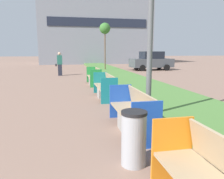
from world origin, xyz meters
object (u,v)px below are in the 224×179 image
(bench_teal_frame, at_px, (105,89))
(sapling_tree_far, at_px, (105,29))
(pedestrian_walking, at_px, (60,64))
(bench_green_frame, at_px, (94,78))
(litter_bin, at_px, (134,138))
(bench_blue_frame, at_px, (132,115))
(parked_car_distant, at_px, (151,61))

(bench_teal_frame, distance_m, sapling_tree_far, 12.63)
(pedestrian_walking, bearing_deg, bench_green_frame, -68.17)
(bench_green_frame, xyz_separation_m, litter_bin, (-0.45, -9.02, 0.09))
(bench_blue_frame, bearing_deg, parked_car_distant, 66.97)
(bench_blue_frame, distance_m, bench_teal_frame, 3.81)
(litter_bin, xyz_separation_m, sapling_tree_far, (2.50, 17.34, 3.43))
(bench_teal_frame, height_order, sapling_tree_far, sapling_tree_far)
(bench_green_frame, bearing_deg, litter_bin, -92.88)
(bench_blue_frame, relative_size, bench_green_frame, 1.03)
(bench_green_frame, bearing_deg, bench_blue_frame, -89.99)
(bench_teal_frame, distance_m, litter_bin, 5.40)
(bench_teal_frame, xyz_separation_m, litter_bin, (-0.46, -5.38, 0.09))
(sapling_tree_far, height_order, parked_car_distant, sapling_tree_far)
(sapling_tree_far, relative_size, pedestrian_walking, 2.47)
(bench_teal_frame, distance_m, pedestrian_walking, 9.04)
(litter_bin, xyz_separation_m, pedestrian_walking, (-1.61, 14.16, 0.47))
(bench_blue_frame, height_order, parked_car_distant, parked_car_distant)
(litter_bin, bearing_deg, sapling_tree_far, 81.79)
(pedestrian_walking, bearing_deg, litter_bin, -83.53)
(bench_green_frame, bearing_deg, parked_car_distant, 51.54)
(pedestrian_walking, bearing_deg, parked_car_distant, 21.16)
(pedestrian_walking, bearing_deg, sapling_tree_far, 37.74)
(sapling_tree_far, xyz_separation_m, pedestrian_walking, (-4.11, -3.18, -2.97))
(litter_bin, relative_size, pedestrian_walking, 0.51)
(bench_teal_frame, xyz_separation_m, sapling_tree_far, (2.05, 11.96, 3.52))
(bench_green_frame, distance_m, litter_bin, 9.03)
(sapling_tree_far, bearing_deg, litter_bin, -98.21)
(bench_green_frame, distance_m, parked_car_distant, 10.97)
(bench_green_frame, xyz_separation_m, parked_car_distant, (6.81, 8.58, 0.55))
(bench_blue_frame, relative_size, litter_bin, 2.34)
(litter_bin, distance_m, sapling_tree_far, 17.85)
(bench_green_frame, relative_size, litter_bin, 2.27)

